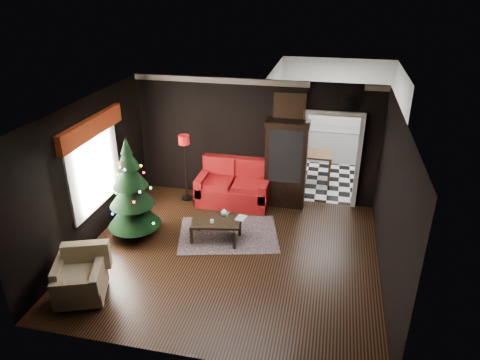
% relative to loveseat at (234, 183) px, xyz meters
% --- Properties ---
extents(floor, '(5.50, 5.50, 0.00)m').
position_rel_loveseat_xyz_m(floor, '(0.40, -2.05, -0.50)').
color(floor, black).
rests_on(floor, ground).
extents(ceiling, '(5.50, 5.50, 0.00)m').
position_rel_loveseat_xyz_m(ceiling, '(0.40, -2.05, 2.30)').
color(ceiling, white).
rests_on(ceiling, ground).
extents(wall_back, '(5.50, 0.00, 5.50)m').
position_rel_loveseat_xyz_m(wall_back, '(0.40, 0.45, 0.90)').
color(wall_back, black).
rests_on(wall_back, ground).
extents(wall_front, '(5.50, 0.00, 5.50)m').
position_rel_loveseat_xyz_m(wall_front, '(0.40, -4.55, 0.90)').
color(wall_front, black).
rests_on(wall_front, ground).
extents(wall_left, '(0.00, 5.50, 5.50)m').
position_rel_loveseat_xyz_m(wall_left, '(-2.35, -2.05, 0.90)').
color(wall_left, black).
rests_on(wall_left, ground).
extents(wall_right, '(0.00, 5.50, 5.50)m').
position_rel_loveseat_xyz_m(wall_right, '(3.15, -2.05, 0.90)').
color(wall_right, black).
rests_on(wall_right, ground).
extents(doorway, '(1.10, 0.10, 2.10)m').
position_rel_loveseat_xyz_m(doorway, '(2.10, 0.45, 0.55)').
color(doorway, silver).
rests_on(doorway, ground).
extents(left_window, '(0.05, 1.60, 1.40)m').
position_rel_loveseat_xyz_m(left_window, '(-2.31, -1.85, 0.95)').
color(left_window, white).
rests_on(left_window, wall_left).
extents(valance, '(0.12, 2.10, 0.35)m').
position_rel_loveseat_xyz_m(valance, '(-2.23, -1.85, 1.77)').
color(valance, maroon).
rests_on(valance, wall_left).
extents(kitchen_floor, '(3.00, 3.00, 0.00)m').
position_rel_loveseat_xyz_m(kitchen_floor, '(2.10, 1.95, -0.50)').
color(kitchen_floor, white).
rests_on(kitchen_floor, ground).
extents(kitchen_window, '(0.70, 0.06, 0.70)m').
position_rel_loveseat_xyz_m(kitchen_window, '(2.10, 3.40, 1.20)').
color(kitchen_window, white).
rests_on(kitchen_window, ground).
extents(rug, '(2.26, 1.87, 0.01)m').
position_rel_loveseat_xyz_m(rug, '(0.20, -1.37, -0.49)').
color(rug, '#382531').
rests_on(rug, ground).
extents(loveseat, '(1.70, 0.90, 1.00)m').
position_rel_loveseat_xyz_m(loveseat, '(0.00, 0.00, 0.00)').
color(loveseat, '#A00003').
rests_on(loveseat, ground).
extents(curio_cabinet, '(0.90, 0.45, 1.90)m').
position_rel_loveseat_xyz_m(curio_cabinet, '(1.15, 0.22, 0.45)').
color(curio_cabinet, black).
rests_on(curio_cabinet, ground).
extents(floor_lamp, '(0.34, 0.34, 1.57)m').
position_rel_loveseat_xyz_m(floor_lamp, '(-1.10, -0.11, 0.33)').
color(floor_lamp, black).
rests_on(floor_lamp, ground).
extents(christmas_tree, '(1.18, 1.18, 1.99)m').
position_rel_loveseat_xyz_m(christmas_tree, '(-1.61, -1.80, 0.55)').
color(christmas_tree, black).
rests_on(christmas_tree, ground).
extents(armchair, '(1.02, 1.02, 0.81)m').
position_rel_loveseat_xyz_m(armchair, '(-1.67, -3.74, -0.04)').
color(armchair, '#9C8D5F').
rests_on(armchair, ground).
extents(coffee_table, '(1.02, 0.72, 0.42)m').
position_rel_loveseat_xyz_m(coffee_table, '(0.01, -1.60, -0.28)').
color(coffee_table, black).
rests_on(coffee_table, rug).
extents(teapot, '(0.16, 0.16, 0.15)m').
position_rel_loveseat_xyz_m(teapot, '(0.12, -1.38, 0.01)').
color(teapot, white).
rests_on(teapot, coffee_table).
extents(cup_a, '(0.10, 0.10, 0.07)m').
position_rel_loveseat_xyz_m(cup_a, '(0.18, -1.38, -0.03)').
color(cup_a, silver).
rests_on(cup_a, coffee_table).
extents(cup_b, '(0.09, 0.09, 0.06)m').
position_rel_loveseat_xyz_m(cup_b, '(-0.04, -1.69, -0.04)').
color(cup_b, white).
rests_on(cup_b, coffee_table).
extents(book, '(0.18, 0.05, 0.24)m').
position_rel_loveseat_xyz_m(book, '(0.39, -1.38, 0.05)').
color(book, '#816F56').
rests_on(book, coffee_table).
extents(wall_clock, '(0.32, 0.32, 0.06)m').
position_rel_loveseat_xyz_m(wall_clock, '(2.35, 0.40, 1.88)').
color(wall_clock, white).
rests_on(wall_clock, wall_back).
extents(painting, '(0.62, 0.05, 0.52)m').
position_rel_loveseat_xyz_m(painting, '(1.15, 0.41, 1.75)').
color(painting, '#A47337').
rests_on(painting, wall_back).
extents(kitchen_counter, '(1.80, 0.60, 0.90)m').
position_rel_loveseat_xyz_m(kitchen_counter, '(2.10, 3.15, -0.05)').
color(kitchen_counter, silver).
rests_on(kitchen_counter, ground).
extents(kitchen_table, '(0.70, 0.70, 0.75)m').
position_rel_loveseat_xyz_m(kitchen_table, '(1.80, 1.65, -0.12)').
color(kitchen_table, brown).
rests_on(kitchen_table, ground).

